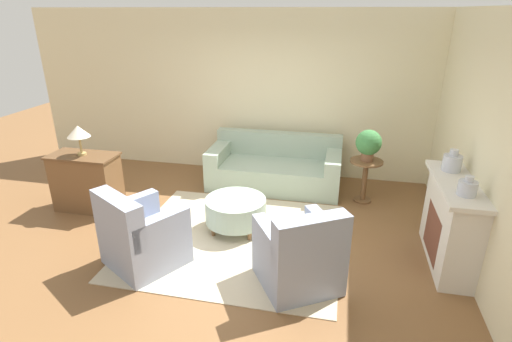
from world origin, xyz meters
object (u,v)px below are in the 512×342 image
(side_table, at_px, (365,174))
(potted_plant_on_side_table, at_px, (369,143))
(armchair_right, at_px, (300,256))
(table_lamp, at_px, (78,132))
(dresser, at_px, (87,181))
(armchair_left, at_px, (141,237))
(ottoman_table, at_px, (236,210))
(couch, at_px, (275,168))
(vase_mantel_far, at_px, (467,188))
(vase_mantel_near, at_px, (452,162))

(side_table, xyz_separation_m, potted_plant_on_side_table, (-0.00, -0.00, 0.49))
(armchair_right, height_order, table_lamp, table_lamp)
(side_table, xyz_separation_m, dresser, (-3.98, -1.13, -0.01))
(armchair_left, bearing_deg, ottoman_table, 50.15)
(armchair_right, bearing_deg, couch, 105.48)
(armchair_right, xyz_separation_m, vase_mantel_far, (1.60, 0.48, 0.74))
(armchair_left, relative_size, dresser, 1.09)
(couch, relative_size, armchair_left, 2.02)
(side_table, bearing_deg, dresser, -164.16)
(ottoman_table, distance_m, side_table, 2.11)
(couch, height_order, ottoman_table, couch)
(potted_plant_on_side_table, bearing_deg, vase_mantel_far, -63.92)
(vase_mantel_near, xyz_separation_m, table_lamp, (-4.85, -0.02, 0.06))
(potted_plant_on_side_table, relative_size, table_lamp, 1.10)
(dresser, height_order, potted_plant_on_side_table, potted_plant_on_side_table)
(table_lamp, bearing_deg, dresser, 90.00)
(table_lamp, bearing_deg, vase_mantel_far, -7.71)
(ottoman_table, xyz_separation_m, side_table, (1.70, 1.25, 0.16))
(vase_mantel_far, bearing_deg, couch, 137.93)
(couch, height_order, table_lamp, table_lamp)
(table_lamp, bearing_deg, armchair_right, -19.24)
(dresser, distance_m, potted_plant_on_side_table, 4.16)
(armchair_right, distance_m, potted_plant_on_side_table, 2.44)
(armchair_left, xyz_separation_m, potted_plant_on_side_table, (2.54, 2.26, 0.57))
(vase_mantel_near, xyz_separation_m, potted_plant_on_side_table, (-0.87, 1.11, -0.19))
(couch, distance_m, armchair_left, 2.79)
(armchair_right, xyz_separation_m, side_table, (0.73, 2.26, 0.08))
(armchair_left, height_order, side_table, armchair_left)
(armchair_left, relative_size, potted_plant_on_side_table, 2.24)
(side_table, distance_m, vase_mantel_near, 1.56)
(dresser, bearing_deg, table_lamp, -90.00)
(potted_plant_on_side_table, bearing_deg, dresser, -164.16)
(couch, bearing_deg, potted_plant_on_side_table, -11.80)
(ottoman_table, height_order, side_table, side_table)
(armchair_left, xyz_separation_m, vase_mantel_far, (3.42, 0.48, 0.74))
(potted_plant_on_side_table, bearing_deg, vase_mantel_near, -51.71)
(couch, distance_m, armchair_right, 2.66)
(vase_mantel_near, bearing_deg, dresser, -179.75)
(armchair_left, height_order, potted_plant_on_side_table, potted_plant_on_side_table)
(armchair_left, bearing_deg, vase_mantel_near, 18.70)
(side_table, height_order, vase_mantel_near, vase_mantel_near)
(couch, height_order, armchair_right, armchair_right)
(ottoman_table, height_order, table_lamp, table_lamp)
(couch, relative_size, table_lamp, 5.00)
(armchair_left, xyz_separation_m, dresser, (-1.43, 1.13, 0.07))
(couch, relative_size, dresser, 2.21)
(ottoman_table, distance_m, dresser, 2.29)
(vase_mantel_far, bearing_deg, potted_plant_on_side_table, 116.08)
(couch, xyz_separation_m, ottoman_table, (-0.26, -1.55, -0.01))
(vase_mantel_far, bearing_deg, table_lamp, 172.29)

